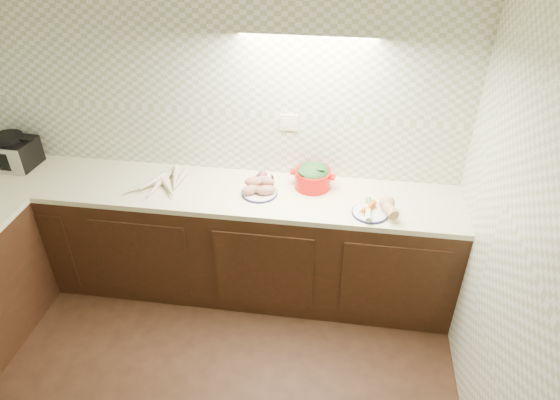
# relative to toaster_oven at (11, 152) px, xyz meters

# --- Properties ---
(room) EXTENTS (3.60, 3.60, 2.60)m
(room) POSITION_rel_toaster_oven_xyz_m (1.56, -1.61, 0.61)
(room) COLOR black
(room) RESTS_ON ground
(counter) EXTENTS (3.60, 3.60, 0.90)m
(counter) POSITION_rel_toaster_oven_xyz_m (0.88, -0.93, -0.57)
(counter) COLOR black
(counter) RESTS_ON ground
(toaster_oven) EXTENTS (0.37, 0.30, 0.25)m
(toaster_oven) POSITION_rel_toaster_oven_xyz_m (0.00, 0.00, 0.00)
(toaster_oven) COLOR black
(toaster_oven) RESTS_ON counter
(parsnip_pile) EXTENTS (0.42, 0.38, 0.08)m
(parsnip_pile) POSITION_rel_toaster_oven_xyz_m (1.18, -0.12, -0.08)
(parsnip_pile) COLOR beige
(parsnip_pile) RESTS_ON counter
(sweet_potato_plate) EXTENTS (0.26, 0.26, 0.12)m
(sweet_potato_plate) POSITION_rel_toaster_oven_xyz_m (1.94, -0.12, -0.07)
(sweet_potato_plate) COLOR #181841
(sweet_potato_plate) RESTS_ON counter
(onion_bowl) EXTENTS (0.14, 0.14, 0.11)m
(onion_bowl) POSITION_rel_toaster_oven_xyz_m (1.95, 0.01, -0.08)
(onion_bowl) COLOR black
(onion_bowl) RESTS_ON counter
(dutch_oven) EXTENTS (0.33, 0.29, 0.18)m
(dutch_oven) POSITION_rel_toaster_oven_xyz_m (2.30, 0.02, -0.03)
(dutch_oven) COLOR red
(dutch_oven) RESTS_ON counter
(veg_plate) EXTENTS (0.31, 0.29, 0.12)m
(veg_plate) POSITION_rel_toaster_oven_xyz_m (2.76, -0.24, -0.08)
(veg_plate) COLOR #181841
(veg_plate) RESTS_ON counter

